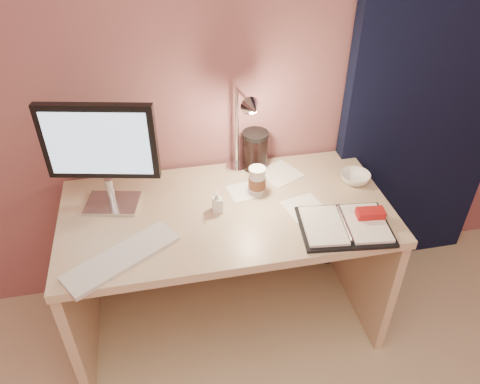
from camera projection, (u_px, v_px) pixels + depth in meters
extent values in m
plane|color=#A4615F|center=(209.00, 59.00, 1.97)|extent=(3.50, 0.00, 3.50)
cube|color=black|center=(435.00, 78.00, 2.18)|extent=(0.85, 0.08, 2.20)
cube|color=#CAA98E|center=(226.00, 213.00, 2.00)|extent=(1.40, 0.70, 0.04)
cube|color=#CAA98E|center=(80.00, 294.00, 2.12)|extent=(0.04, 0.66, 0.69)
cube|color=#CAA98E|center=(362.00, 252.00, 2.33)|extent=(0.04, 0.66, 0.69)
cube|color=#CAA98E|center=(216.00, 219.00, 2.45)|extent=(1.32, 0.03, 0.55)
cube|color=silver|center=(113.00, 203.00, 2.01)|extent=(0.25, 0.20, 0.02)
cylinder|color=silver|center=(110.00, 191.00, 1.97)|extent=(0.04, 0.04, 0.12)
cube|color=black|center=(100.00, 140.00, 1.82)|extent=(0.45, 0.13, 0.32)
cube|color=#ACCFEA|center=(101.00, 144.00, 1.80)|extent=(0.39, 0.09, 0.27)
cube|color=silver|center=(122.00, 258.00, 1.75)|extent=(0.45, 0.35, 0.02)
cube|color=black|center=(344.00, 227.00, 1.89)|extent=(0.39, 0.31, 0.01)
cube|color=white|center=(323.00, 225.00, 1.88)|extent=(0.18, 0.25, 0.01)
cube|color=white|center=(366.00, 223.00, 1.89)|extent=(0.18, 0.25, 0.01)
cube|color=#B3220F|center=(370.00, 213.00, 1.91)|extent=(0.12, 0.07, 0.03)
cube|color=white|center=(304.00, 208.00, 2.00)|extent=(0.19, 0.19, 0.00)
cube|color=white|center=(244.00, 191.00, 2.09)|extent=(0.15, 0.15, 0.00)
cube|color=white|center=(280.00, 174.00, 2.20)|extent=(0.23, 0.23, 0.00)
cylinder|color=silver|center=(257.00, 181.00, 2.06)|extent=(0.07, 0.07, 0.11)
cylinder|color=brown|center=(257.00, 183.00, 2.06)|extent=(0.08, 0.08, 0.05)
cylinder|color=silver|center=(257.00, 169.00, 2.02)|extent=(0.08, 0.08, 0.01)
imported|color=white|center=(355.00, 178.00, 2.14)|extent=(0.16, 0.16, 0.04)
imported|color=silver|center=(217.00, 201.00, 1.95)|extent=(0.05, 0.05, 0.10)
cylinder|color=black|center=(255.00, 152.00, 2.20)|extent=(0.12, 0.12, 0.17)
cylinder|color=silver|center=(237.00, 166.00, 2.24)|extent=(0.10, 0.10, 0.02)
cylinder|color=silver|center=(237.00, 129.00, 2.12)|extent=(0.02, 0.02, 0.39)
cone|color=silver|center=(238.00, 111.00, 1.86)|extent=(0.09, 0.08, 0.08)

